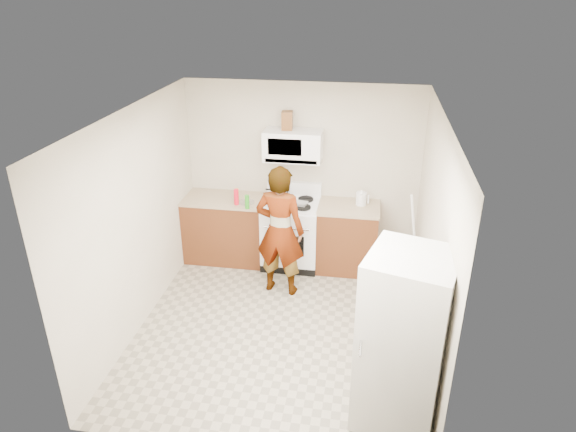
% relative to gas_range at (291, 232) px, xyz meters
% --- Properties ---
extents(floor, '(3.60, 3.60, 0.00)m').
position_rel_gas_range_xyz_m(floor, '(0.10, -1.48, -0.49)').
color(floor, gray).
rests_on(floor, ground).
extents(back_wall, '(3.20, 0.02, 2.50)m').
position_rel_gas_range_xyz_m(back_wall, '(0.10, 0.31, 0.76)').
color(back_wall, beige).
rests_on(back_wall, floor).
extents(right_wall, '(0.02, 3.60, 2.50)m').
position_rel_gas_range_xyz_m(right_wall, '(1.69, -1.48, 0.76)').
color(right_wall, beige).
rests_on(right_wall, floor).
extents(cabinet_left, '(1.12, 0.62, 0.90)m').
position_rel_gas_range_xyz_m(cabinet_left, '(-0.94, 0.01, -0.04)').
color(cabinet_left, brown).
rests_on(cabinet_left, floor).
extents(counter_left, '(1.14, 0.64, 0.03)m').
position_rel_gas_range_xyz_m(counter_left, '(-0.94, 0.01, 0.43)').
color(counter_left, tan).
rests_on(counter_left, cabinet_left).
extents(cabinet_right, '(0.80, 0.62, 0.90)m').
position_rel_gas_range_xyz_m(cabinet_right, '(0.78, 0.01, -0.04)').
color(cabinet_right, brown).
rests_on(cabinet_right, floor).
extents(counter_right, '(0.82, 0.64, 0.03)m').
position_rel_gas_range_xyz_m(counter_right, '(0.78, 0.01, 0.43)').
color(counter_right, tan).
rests_on(counter_right, cabinet_right).
extents(gas_range, '(0.76, 0.65, 1.13)m').
position_rel_gas_range_xyz_m(gas_range, '(0.00, 0.00, 0.00)').
color(gas_range, white).
rests_on(gas_range, floor).
extents(microwave, '(0.76, 0.38, 0.40)m').
position_rel_gas_range_xyz_m(microwave, '(0.00, 0.13, 1.21)').
color(microwave, white).
rests_on(microwave, back_wall).
extents(person, '(0.67, 0.49, 1.71)m').
position_rel_gas_range_xyz_m(person, '(-0.03, -0.72, 0.37)').
color(person, tan).
rests_on(person, floor).
extents(fridge, '(0.87, 0.87, 1.70)m').
position_rel_gas_range_xyz_m(fridge, '(1.41, -2.64, 0.36)').
color(fridge, beige).
rests_on(fridge, floor).
extents(kettle, '(0.16, 0.16, 0.17)m').
position_rel_gas_range_xyz_m(kettle, '(0.93, 0.09, 0.53)').
color(kettle, white).
rests_on(kettle, counter_right).
extents(jug, '(0.15, 0.15, 0.24)m').
position_rel_gas_range_xyz_m(jug, '(-0.08, 0.17, 1.53)').
color(jug, brown).
rests_on(jug, microwave).
extents(saucepan, '(0.23, 0.23, 0.12)m').
position_rel_gas_range_xyz_m(saucepan, '(-0.15, 0.14, 0.53)').
color(saucepan, '#B1B1B5').
rests_on(saucepan, gas_range).
extents(tray, '(0.28, 0.21, 0.05)m').
position_rel_gas_range_xyz_m(tray, '(0.10, -0.07, 0.47)').
color(tray, white).
rests_on(tray, gas_range).
extents(bottle_spray, '(0.08, 0.08, 0.22)m').
position_rel_gas_range_xyz_m(bottle_spray, '(-0.72, -0.18, 0.56)').
color(bottle_spray, red).
rests_on(bottle_spray, counter_left).
extents(bottle_hot_sauce, '(0.07, 0.07, 0.17)m').
position_rel_gas_range_xyz_m(bottle_hot_sauce, '(-0.74, -0.05, 0.54)').
color(bottle_hot_sauce, orange).
rests_on(bottle_hot_sauce, counter_left).
extents(bottle_green_cap, '(0.07, 0.07, 0.19)m').
position_rel_gas_range_xyz_m(bottle_green_cap, '(-0.54, -0.29, 0.54)').
color(bottle_green_cap, '#26921A').
rests_on(bottle_green_cap, counter_left).
extents(pot_lid, '(0.24, 0.24, 0.01)m').
position_rel_gas_range_xyz_m(pot_lid, '(-0.60, -0.10, 0.46)').
color(pot_lid, white).
rests_on(pot_lid, counter_left).
extents(broom, '(0.25, 0.18, 1.32)m').
position_rel_gas_range_xyz_m(broom, '(1.64, -0.36, 0.19)').
color(broom, white).
rests_on(broom, floor).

